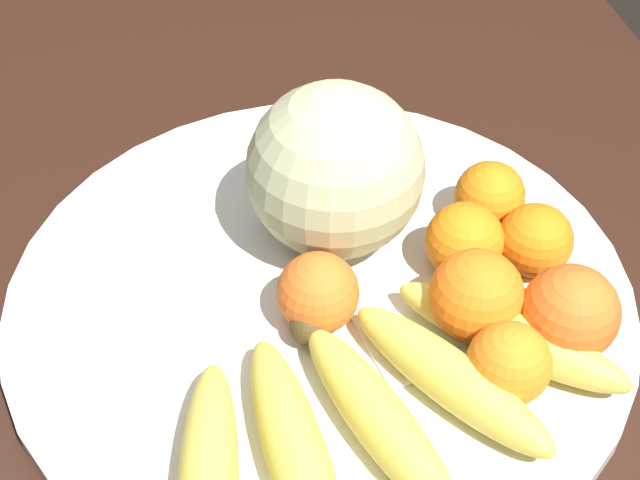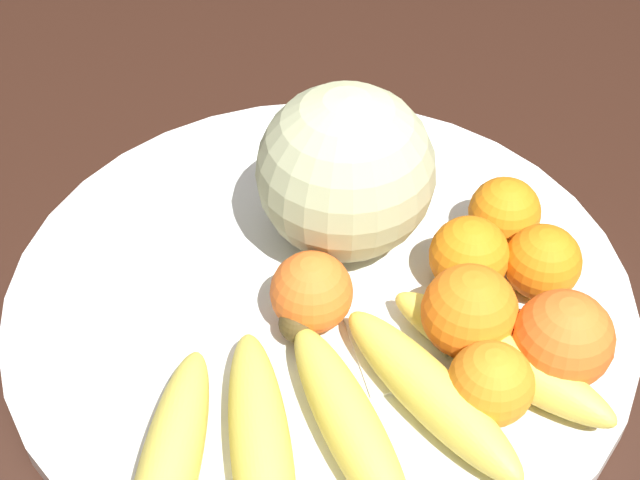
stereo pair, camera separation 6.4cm
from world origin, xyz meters
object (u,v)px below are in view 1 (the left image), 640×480
(orange_front_right, at_px, (490,196))
(orange_back_right, at_px, (464,241))
(orange_front_left, at_px, (476,296))
(melon, at_px, (335,170))
(produce_tag, at_px, (384,334))
(kitchen_table, at_px, (252,366))
(banana_bunch, at_px, (367,415))
(fruit_bowl, at_px, (320,294))
(orange_side_extra, at_px, (535,240))
(orange_top_small, at_px, (509,363))
(orange_mid_center, at_px, (318,293))
(orange_back_left, at_px, (570,313))

(orange_front_right, distance_m, orange_back_right, 0.06)
(orange_front_left, relative_size, orange_back_right, 1.13)
(melon, height_order, produce_tag, melon)
(orange_back_right, bearing_deg, kitchen_table, 83.24)
(banana_bunch, xyz_separation_m, orange_back_right, (0.13, -0.11, 0.01))
(orange_front_left, bearing_deg, kitchen_table, 63.53)
(fruit_bowl, xyz_separation_m, orange_side_extra, (-0.01, -0.16, 0.04))
(orange_side_extra, bearing_deg, orange_top_small, 151.19)
(banana_bunch, distance_m, orange_mid_center, 0.10)
(kitchen_table, distance_m, produce_tag, 0.16)
(banana_bunch, relative_size, orange_top_small, 5.73)
(orange_front_left, distance_m, orange_mid_center, 0.11)
(kitchen_table, xyz_separation_m, orange_top_small, (-0.13, -0.16, 0.14))
(orange_front_right, xyz_separation_m, produce_tag, (-0.10, 0.11, -0.03))
(orange_mid_center, bearing_deg, orange_front_left, -104.18)
(orange_front_right, bearing_deg, kitchen_table, 97.70)
(kitchen_table, distance_m, orange_back_right, 0.22)
(orange_back_left, bearing_deg, produce_tag, 75.28)
(orange_mid_center, distance_m, orange_side_extra, 0.17)
(banana_bunch, height_order, produce_tag, banana_bunch)
(orange_back_left, relative_size, orange_top_small, 1.20)
(orange_front_right, bearing_deg, orange_mid_center, 116.66)
(banana_bunch, relative_size, produce_tag, 3.28)
(kitchen_table, xyz_separation_m, melon, (0.04, -0.08, 0.18))
(kitchen_table, height_order, orange_back_right, orange_back_right)
(orange_top_small, bearing_deg, banana_bunch, 98.92)
(kitchen_table, distance_m, orange_mid_center, 0.15)
(banana_bunch, bearing_deg, orange_top_small, 79.17)
(orange_front_right, distance_m, orange_back_left, 0.13)
(banana_bunch, bearing_deg, orange_back_left, 86.63)
(orange_front_left, distance_m, produce_tag, 0.07)
(melon, bearing_deg, kitchen_table, 114.55)
(orange_back_right, bearing_deg, banana_bunch, 141.10)
(fruit_bowl, height_order, orange_mid_center, orange_mid_center)
(orange_back_left, height_order, orange_top_small, orange_back_left)
(fruit_bowl, distance_m, orange_back_right, 0.12)
(orange_front_left, bearing_deg, banana_bunch, 127.36)
(produce_tag, bearing_deg, melon, -3.31)
(banana_bunch, bearing_deg, orange_side_extra, 107.90)
(orange_side_extra, bearing_deg, banana_bunch, 127.65)
(fruit_bowl, distance_m, orange_front_right, 0.16)
(orange_front_right, bearing_deg, orange_back_right, 142.46)
(melon, height_order, orange_back_left, melon)
(fruit_bowl, relative_size, orange_side_extra, 8.32)
(banana_bunch, xyz_separation_m, produce_tag, (0.08, -0.03, -0.02))
(fruit_bowl, relative_size, melon, 3.49)
(orange_front_right, xyz_separation_m, orange_top_small, (-0.16, 0.04, 0.00))
(kitchen_table, relative_size, orange_mid_center, 26.89)
(orange_front_right, bearing_deg, orange_side_extra, -162.33)
(produce_tag, bearing_deg, orange_mid_center, 51.81)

